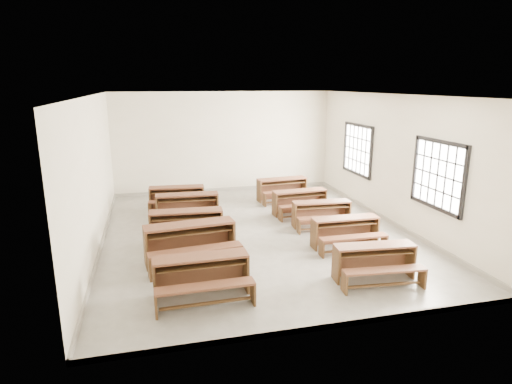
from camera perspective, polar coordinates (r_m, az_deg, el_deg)
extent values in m
plane|color=gray|center=(10.21, 0.00, -5.45)|extent=(8.50, 8.50, 0.00)
cube|color=silver|center=(9.61, 0.00, 12.67)|extent=(7.00, 8.50, 0.05)
cube|color=beige|center=(13.87, -4.24, 6.62)|extent=(7.00, 0.05, 3.20)
cube|color=beige|center=(5.90, 9.97, -4.24)|extent=(7.00, 0.05, 3.20)
cube|color=beige|center=(9.57, -20.64, 2.24)|extent=(0.05, 8.50, 3.20)
cube|color=beige|center=(11.13, 17.69, 4.07)|extent=(0.05, 8.50, 3.20)
cube|color=gray|center=(14.16, -4.13, 0.40)|extent=(7.00, 0.04, 0.10)
cube|color=gray|center=(6.55, 9.38, -17.22)|extent=(7.00, 0.04, 0.10)
cube|color=gray|center=(9.99, -19.89, -6.48)|extent=(0.04, 8.50, 0.10)
cube|color=gray|center=(11.49, 17.13, -3.55)|extent=(0.04, 8.50, 0.10)
cube|color=white|center=(9.67, 23.17, 2.11)|extent=(0.02, 1.50, 1.30)
cube|color=black|center=(9.55, 23.48, 6.15)|extent=(0.06, 1.62, 0.08)
cube|color=black|center=(9.81, 22.68, -1.84)|extent=(0.06, 1.62, 0.08)
cube|color=black|center=(9.05, 26.03, 1.04)|extent=(0.06, 0.08, 1.46)
cube|color=black|center=(10.28, 20.47, 3.03)|extent=(0.06, 0.08, 1.46)
cube|color=white|center=(12.67, 13.45, 5.53)|extent=(0.02, 1.50, 1.30)
cube|color=black|center=(12.58, 13.55, 8.64)|extent=(0.06, 1.62, 0.08)
cube|color=black|center=(12.78, 13.19, 2.48)|extent=(0.06, 1.62, 0.08)
cube|color=black|center=(11.97, 15.09, 4.94)|extent=(0.06, 0.08, 1.46)
cube|color=black|center=(13.36, 11.83, 6.06)|extent=(0.06, 0.08, 1.46)
cube|color=brown|center=(7.15, -7.41, -8.59)|extent=(1.57, 0.42, 0.04)
cube|color=brown|center=(7.45, -7.51, -10.57)|extent=(1.57, 0.07, 0.67)
cube|color=#472E18|center=(7.25, -13.43, -11.61)|extent=(0.05, 0.39, 0.67)
cube|color=#472E18|center=(7.42, -1.37, -10.57)|extent=(0.05, 0.39, 0.67)
cube|color=#472E18|center=(7.19, -7.35, -9.66)|extent=(1.45, 0.32, 0.02)
cube|color=brown|center=(6.84, -6.76, -12.39)|extent=(1.57, 0.30, 0.04)
cube|color=#472E18|center=(6.89, -13.21, -14.43)|extent=(0.04, 0.27, 0.37)
cube|color=#472E18|center=(7.06, -0.41, -13.23)|extent=(0.04, 0.27, 0.37)
cube|color=#472E18|center=(6.98, -6.69, -14.54)|extent=(1.45, 0.08, 0.04)
cube|color=brown|center=(8.48, -8.88, -4.29)|extent=(1.80, 0.63, 0.04)
cube|color=brown|center=(8.80, -9.04, -6.34)|extent=(1.76, 0.24, 0.75)
cube|color=#472E18|center=(8.51, -14.49, -7.38)|extent=(0.09, 0.44, 0.75)
cube|color=#472E18|center=(8.81, -3.28, -6.15)|extent=(0.09, 0.44, 0.75)
cube|color=#472E18|center=(8.51, -8.81, -5.32)|extent=(1.66, 0.51, 0.02)
cube|color=brown|center=(8.10, -8.01, -7.66)|extent=(1.78, 0.50, 0.04)
cube|color=#472E18|center=(8.07, -14.00, -9.83)|extent=(0.08, 0.31, 0.42)
cube|color=#472E18|center=(8.39, -2.16, -8.43)|extent=(0.08, 0.31, 0.42)
cube|color=#472E18|center=(8.23, -7.93, -9.79)|extent=(1.63, 0.24, 0.04)
cube|color=brown|center=(9.58, -9.34, -2.54)|extent=(1.63, 0.50, 0.04)
cube|color=brown|center=(9.87, -9.28, -4.25)|extent=(1.61, 0.14, 0.68)
cube|color=#472E18|center=(9.72, -13.89, -4.78)|extent=(0.06, 0.40, 0.68)
cube|color=#472E18|center=(9.74, -4.62, -4.36)|extent=(0.06, 0.40, 0.68)
cube|color=#472E18|center=(9.61, -9.30, -3.38)|extent=(1.50, 0.39, 0.02)
cube|color=brown|center=(9.21, -9.19, -5.22)|extent=(1.62, 0.38, 0.04)
cube|color=#472E18|center=(9.31, -14.00, -6.65)|extent=(0.06, 0.28, 0.38)
cube|color=#472E18|center=(9.32, -4.28, -6.20)|extent=(0.06, 0.28, 0.38)
cube|color=#472E18|center=(9.31, -9.11, -6.96)|extent=(1.49, 0.14, 0.04)
cube|color=brown|center=(11.05, -9.20, -0.32)|extent=(1.60, 0.48, 0.04)
cube|color=brown|center=(11.32, -9.15, -1.84)|extent=(1.58, 0.13, 0.67)
cube|color=#472E18|center=(11.16, -13.08, -2.27)|extent=(0.06, 0.40, 0.67)
cube|color=#472E18|center=(11.19, -5.18, -1.90)|extent=(0.06, 0.40, 0.67)
cube|color=#472E18|center=(11.07, -9.16, -1.04)|extent=(1.48, 0.38, 0.02)
cube|color=brown|center=(10.67, -9.05, -2.51)|extent=(1.59, 0.36, 0.04)
cube|color=#472E18|center=(10.74, -13.12, -3.76)|extent=(0.05, 0.28, 0.38)
cube|color=#472E18|center=(10.77, -4.90, -3.37)|extent=(0.05, 0.28, 0.38)
cube|color=#472E18|center=(10.76, -8.98, -4.02)|extent=(1.46, 0.13, 0.04)
cube|color=brown|center=(12.05, -10.57, 0.66)|extent=(1.52, 0.50, 0.04)
cube|color=brown|center=(12.29, -10.48, -0.68)|extent=(1.50, 0.16, 0.64)
cube|color=#472E18|center=(12.18, -13.93, -1.02)|extent=(0.07, 0.38, 0.64)
cube|color=#472E18|center=(12.13, -7.05, -0.75)|extent=(0.07, 0.38, 0.64)
cube|color=#472E18|center=(12.06, -10.54, 0.03)|extent=(1.40, 0.40, 0.02)
cube|color=brown|center=(11.67, -10.55, -1.21)|extent=(1.51, 0.39, 0.04)
cube|color=#472E18|center=(11.77, -14.06, -2.26)|extent=(0.06, 0.26, 0.36)
cube|color=#472E18|center=(11.73, -6.94, -1.99)|extent=(0.06, 0.26, 0.36)
cube|color=#472E18|center=(11.75, -10.49, -2.53)|extent=(1.38, 0.16, 0.04)
cube|color=brown|center=(7.99, 15.56, -6.89)|extent=(1.48, 0.49, 0.04)
cube|color=brown|center=(8.24, 14.94, -8.62)|extent=(1.45, 0.16, 0.62)
cube|color=#472E18|center=(7.85, 10.61, -9.55)|extent=(0.07, 0.37, 0.62)
cube|color=#472E18|center=(8.41, 19.86, -8.53)|extent=(0.07, 0.37, 0.62)
cube|color=#472E18|center=(8.02, 15.55, -7.79)|extent=(1.36, 0.39, 0.02)
cube|color=brown|center=(7.72, 16.78, -9.93)|extent=(1.47, 0.38, 0.04)
cube|color=#472E18|center=(7.53, 11.70, -11.82)|extent=(0.06, 0.26, 0.35)
cube|color=#472E18|center=(8.11, 21.28, -10.57)|extent=(0.06, 0.26, 0.35)
cube|color=#472E18|center=(7.83, 16.64, -11.75)|extent=(1.34, 0.16, 0.04)
cube|color=brown|center=(9.40, 11.83, -3.42)|extent=(1.46, 0.38, 0.04)
cube|color=brown|center=(9.65, 11.33, -4.99)|extent=(1.45, 0.05, 0.62)
cube|color=#472E18|center=(9.24, 7.73, -5.71)|extent=(0.04, 0.36, 0.62)
cube|color=#472E18|center=(9.82, 15.50, -4.89)|extent=(0.04, 0.36, 0.62)
cube|color=#472E18|center=(9.43, 11.84, -4.19)|extent=(1.35, 0.29, 0.02)
cube|color=brown|center=(9.11, 12.93, -5.88)|extent=(1.46, 0.27, 0.04)
cube|color=#472E18|center=(8.90, 8.73, -7.48)|extent=(0.04, 0.25, 0.35)
cube|color=#472E18|center=(9.50, 16.73, -6.51)|extent=(0.04, 0.25, 0.35)
cube|color=#472E18|center=(9.21, 12.83, -7.47)|extent=(1.34, 0.06, 0.04)
cube|color=brown|center=(10.62, 8.75, -1.31)|extent=(1.44, 0.45, 0.04)
cube|color=brown|center=(10.85, 8.42, -2.71)|extent=(1.42, 0.13, 0.60)
cube|color=#472E18|center=(10.51, 5.09, -3.18)|extent=(0.06, 0.36, 0.60)
cube|color=#472E18|center=(10.94, 12.13, -2.74)|extent=(0.06, 0.36, 0.60)
cube|color=#472E18|center=(10.63, 8.75, -1.98)|extent=(1.33, 0.36, 0.02)
cube|color=brown|center=(10.30, 9.46, -3.38)|extent=(1.44, 0.35, 0.04)
cube|color=#472E18|center=(10.15, 5.71, -4.62)|extent=(0.05, 0.25, 0.34)
cube|color=#472E18|center=(10.60, 12.97, -4.10)|extent=(0.05, 0.25, 0.34)
cube|color=#472E18|center=(10.38, 9.40, -4.78)|extent=(1.32, 0.13, 0.04)
cube|color=brown|center=(11.54, 5.85, 0.16)|extent=(1.48, 0.46, 0.04)
cube|color=brown|center=(11.78, 5.49, -1.21)|extent=(1.46, 0.13, 0.62)
cube|color=#472E18|center=(11.37, 2.50, -1.72)|extent=(0.06, 0.37, 0.62)
cube|color=#472E18|center=(11.92, 8.96, -1.13)|extent=(0.06, 0.37, 0.62)
cube|color=#472E18|center=(11.56, 5.87, -0.48)|extent=(1.37, 0.36, 0.02)
cube|color=brown|center=(11.22, 6.71, -1.74)|extent=(1.48, 0.35, 0.04)
cube|color=#472E18|center=(11.01, 3.29, -3.02)|extent=(0.05, 0.26, 0.35)
cube|color=#472E18|center=(11.58, 9.92, -2.34)|extent=(0.05, 0.26, 0.35)
cube|color=#472E18|center=(11.30, 6.67, -3.08)|extent=(1.35, 0.13, 0.04)
cube|color=brown|center=(12.88, 3.49, 1.79)|extent=(1.54, 0.51, 0.04)
cube|color=brown|center=(13.11, 3.18, 0.49)|extent=(1.51, 0.17, 0.64)
cube|color=#472E18|center=(12.71, 0.40, 0.06)|extent=(0.07, 0.38, 0.64)
cube|color=#472E18|center=(13.25, 6.40, 0.57)|extent=(0.07, 0.38, 0.64)
cube|color=#472E18|center=(12.90, 3.51, 1.20)|extent=(1.41, 0.41, 0.02)
cube|color=brown|center=(12.53, 4.27, 0.09)|extent=(1.53, 0.40, 0.04)
cube|color=#472E18|center=(12.32, 1.11, -1.08)|extent=(0.06, 0.27, 0.36)
cube|color=#472E18|center=(12.89, 7.26, -0.50)|extent=(0.06, 0.27, 0.36)
cube|color=#472E18|center=(12.61, 4.25, -1.16)|extent=(1.39, 0.17, 0.04)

